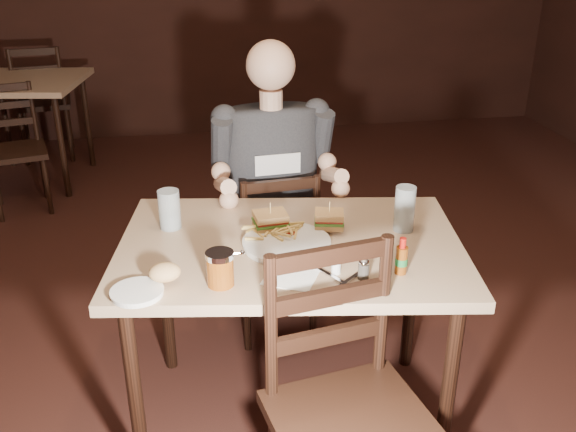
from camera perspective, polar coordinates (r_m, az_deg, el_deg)
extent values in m
plane|color=black|center=(2.96, 0.96, -12.53)|extent=(7.00, 7.00, 0.00)
cube|color=tan|center=(2.25, 0.22, -2.84)|extent=(1.31, 0.97, 0.04)
cylinder|color=black|center=(2.25, -13.42, -15.40)|extent=(0.05, 0.05, 0.73)
cylinder|color=black|center=(2.76, -10.83, -6.89)|extent=(0.05, 0.05, 0.73)
cylinder|color=black|center=(2.27, 14.04, -15.07)|extent=(0.05, 0.05, 0.73)
cylinder|color=black|center=(2.78, 10.90, -6.70)|extent=(0.05, 0.05, 0.73)
cube|color=tan|center=(5.04, -22.49, 10.95)|extent=(0.92, 0.92, 0.04)
cylinder|color=black|center=(5.54, -23.81, 7.69)|extent=(0.04, 0.04, 0.73)
cylinder|color=black|center=(4.74, -19.47, 5.76)|extent=(0.04, 0.04, 0.73)
cylinder|color=black|center=(5.32, -17.41, 8.03)|extent=(0.04, 0.04, 0.73)
cylinder|color=white|center=(2.21, -0.13, -2.53)|extent=(0.34, 0.34, 0.02)
ellipsoid|color=maroon|center=(2.26, 0.17, -1.50)|extent=(0.05, 0.05, 0.01)
cylinder|color=silver|center=(2.36, -10.49, 0.58)|extent=(0.09, 0.09, 0.15)
cylinder|color=silver|center=(2.34, 10.33, 0.63)|extent=(0.08, 0.08, 0.17)
cube|color=white|center=(2.03, 0.25, -5.45)|extent=(0.21, 0.20, 0.00)
cube|color=silver|center=(2.04, 3.70, -5.23)|extent=(0.11, 0.18, 0.00)
cube|color=silver|center=(2.02, 5.45, -5.66)|extent=(0.13, 0.11, 0.00)
cylinder|color=white|center=(1.99, -13.26, -6.70)|extent=(0.18, 0.18, 0.01)
ellipsoid|color=tan|center=(2.01, -10.90, -4.93)|extent=(0.11, 0.10, 0.06)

